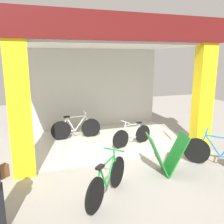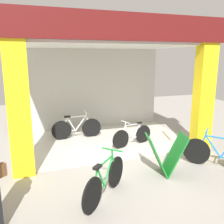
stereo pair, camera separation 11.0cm
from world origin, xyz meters
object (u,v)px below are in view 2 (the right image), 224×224
bicycle_parked_0 (219,154)px  bicycle_inside_1 (132,136)px  bicycle_parked_1 (105,181)px  bicycle_inside_0 (77,128)px  sandwich_board_sign (165,155)px

bicycle_parked_0 → bicycle_inside_1: bearing=123.3°
bicycle_parked_1 → bicycle_inside_0: bearing=88.0°
sandwich_board_sign → bicycle_parked_0: bearing=-6.1°
bicycle_inside_0 → bicycle_parked_1: 3.74m
bicycle_parked_1 → sandwich_board_sign: size_ratio=1.20×
bicycle_parked_1 → sandwich_board_sign: (1.63, 0.53, 0.12)m
bicycle_parked_0 → sandwich_board_sign: sandwich_board_sign is taller
sandwich_board_sign → bicycle_inside_1: bearing=89.5°
bicycle_inside_1 → bicycle_inside_0: bearing=140.9°
bicycle_parked_0 → bicycle_parked_1: bearing=-172.9°
bicycle_inside_0 → bicycle_parked_1: bicycle_inside_0 is taller
bicycle_inside_0 → bicycle_parked_1: (-0.13, -3.73, -0.01)m
bicycle_inside_1 → bicycle_parked_0: (1.39, -2.12, 0.05)m
bicycle_parked_1 → sandwich_board_sign: sandwich_board_sign is taller
bicycle_parked_0 → sandwich_board_sign: (-1.41, 0.15, 0.10)m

